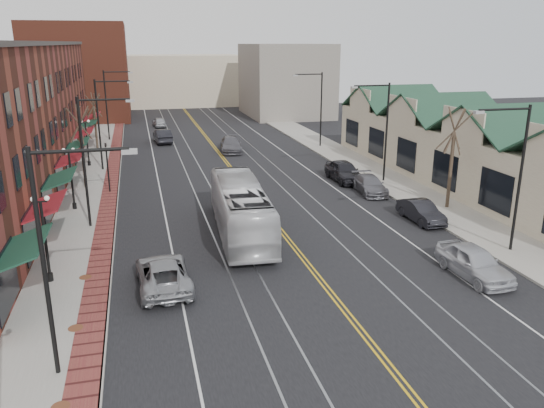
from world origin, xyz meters
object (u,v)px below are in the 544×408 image
transit_bus (241,209)px  parked_car_d (344,171)px  parked_suv (163,274)px  parked_car_a (474,262)px  parked_car_c (370,185)px  parked_car_b (421,212)px

transit_bus → parked_car_d: bearing=-132.1°
parked_suv → parked_car_d: (15.87, 16.88, 0.14)m
parked_car_a → parked_car_d: parked_car_d is taller
parked_suv → parked_car_a: 15.22m
transit_bus → parked_car_d: size_ratio=2.28×
transit_bus → parked_car_d: transit_bus is taller
transit_bus → parked_car_a: 13.43m
transit_bus → parked_car_d: 15.17m
parked_suv → parked_car_a: bearing=167.7°
transit_bus → parked_suv: transit_bus is taller
parked_car_a → parked_car_d: (0.87, 19.47, 0.07)m
transit_bus → parked_suv: size_ratio=2.23×
parked_suv → parked_car_c: 20.89m
transit_bus → parked_suv: bearing=55.5°
transit_bus → parked_car_a: (10.01, -8.93, -0.81)m
transit_bus → parked_car_b: 11.86m
parked_car_a → parked_car_c: (1.42, 15.50, -0.12)m
parked_car_b → parked_car_c: (-0.38, 7.15, -0.01)m
parked_car_a → parked_car_b: size_ratio=1.12×
parked_suv → parked_car_d: size_ratio=1.02×
parked_car_c → parked_car_b: bearing=-81.3°
transit_bus → parked_car_b: transit_bus is taller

